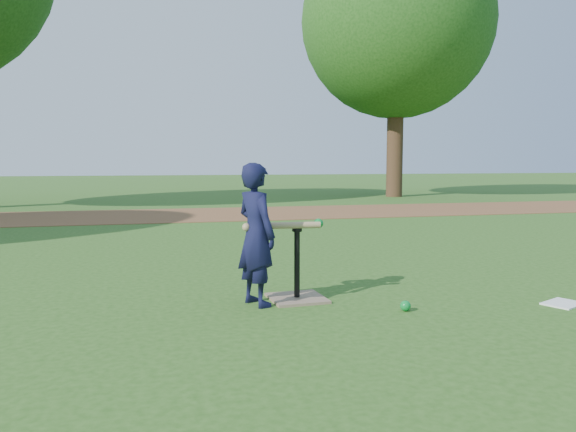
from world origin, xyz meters
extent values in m
plane|color=#285116|center=(0.00, 0.00, 0.00)|extent=(80.00, 80.00, 0.00)
cube|color=brown|center=(0.00, 7.50, 0.01)|extent=(24.00, 3.00, 0.01)
imported|color=black|center=(-0.13, 0.05, 0.55)|extent=(0.40, 0.47, 1.10)
sphere|color=#0B812E|center=(0.92, -0.41, 0.04)|extent=(0.08, 0.08, 0.08)
cube|color=white|center=(2.20, -0.52, 0.01)|extent=(0.37, 0.33, 0.01)
cube|color=#8A7057|center=(0.22, 0.12, 0.01)|extent=(0.46, 0.46, 0.02)
cylinder|color=black|center=(0.22, 0.12, 0.30)|extent=(0.05, 0.05, 0.55)
cylinder|color=black|center=(0.22, 0.12, 0.58)|extent=(0.08, 0.08, 0.06)
cylinder|color=tan|center=(0.10, 0.10, 0.61)|extent=(0.60, 0.09, 0.05)
sphere|color=tan|center=(-0.20, 0.06, 0.61)|extent=(0.06, 0.06, 0.06)
sphere|color=#0B812E|center=(0.41, 0.18, 0.61)|extent=(0.08, 0.08, 0.08)
cylinder|color=#382316|center=(6.50, 12.00, 1.71)|extent=(0.50, 0.50, 3.42)
sphere|color=#285B19|center=(6.50, 12.00, 5.30)|extent=(5.80, 5.80, 5.80)
camera|label=1|loc=(-0.92, -4.17, 1.12)|focal=35.00mm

